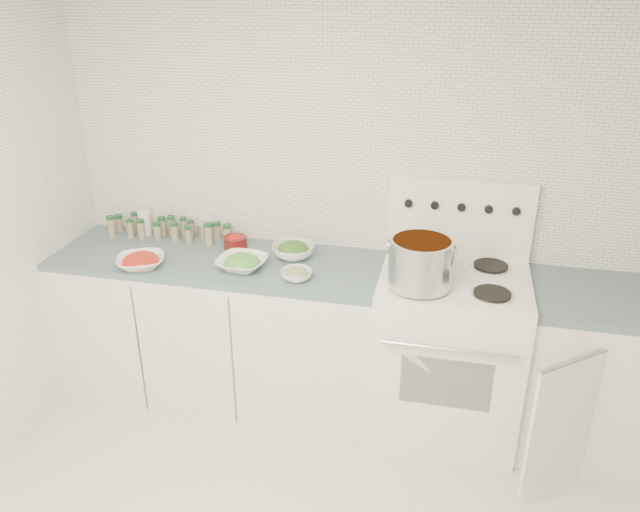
{
  "coord_description": "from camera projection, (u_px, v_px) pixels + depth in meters",
  "views": [
    {
      "loc": [
        0.43,
        -1.77,
        2.35
      ],
      "look_at": [
        -0.22,
        1.14,
        0.99
      ],
      "focal_mm": 35.0,
      "sensor_mm": 36.0,
      "label": 1
    }
  ],
  "objects": [
    {
      "name": "counter_right",
      "position": [
        608.0,
        375.0,
        3.24
      ],
      "size": [
        0.89,
        0.88,
        0.9
      ],
      "color": "white",
      "rests_on": "ground"
    },
    {
      "name": "tin_can",
      "position": [
        203.0,
        231.0,
        3.73
      ],
      "size": [
        0.08,
        0.08,
        0.09
      ],
      "primitive_type": "cylinder",
      "rotation": [
        0.0,
        0.0,
        -0.21
      ],
      "color": "#B4A898",
      "rests_on": "counter_left"
    },
    {
      "name": "stock_pot",
      "position": [
        421.0,
        261.0,
        3.03
      ],
      "size": [
        0.33,
        0.31,
        0.24
      ],
      "rotation": [
        0.0,
        0.0,
        -0.01
      ],
      "color": "silver",
      "rests_on": "stove"
    },
    {
      "name": "bowl_snowpea",
      "position": [
        242.0,
        263.0,
        3.34
      ],
      "size": [
        0.29,
        0.29,
        0.09
      ],
      "color": "white",
      "rests_on": "counter_left"
    },
    {
      "name": "bowl_broccoli",
      "position": [
        293.0,
        250.0,
        3.47
      ],
      "size": [
        0.31,
        0.31,
        0.09
      ],
      "color": "white",
      "rests_on": "counter_left"
    },
    {
      "name": "room_walls",
      "position": [
        310.0,
        246.0,
        1.99
      ],
      "size": [
        3.54,
        3.04,
        2.52
      ],
      "color": "white",
      "rests_on": "ground"
    },
    {
      "name": "salt_canister",
      "position": [
        145.0,
        223.0,
        3.76
      ],
      "size": [
        0.1,
        0.1,
        0.15
      ],
      "primitive_type": "cylinder",
      "rotation": [
        0.0,
        0.0,
        -0.43
      ],
      "color": "white",
      "rests_on": "counter_left"
    },
    {
      "name": "counter_left",
      "position": [
        223.0,
        327.0,
        3.67
      ],
      "size": [
        1.85,
        0.62,
        0.9
      ],
      "color": "white",
      "rests_on": "ground"
    },
    {
      "name": "spice_cluster",
      "position": [
        168.0,
        229.0,
        3.72
      ],
      "size": [
        0.76,
        0.16,
        0.13
      ],
      "color": "gray",
      "rests_on": "counter_left"
    },
    {
      "name": "bowl_zucchini",
      "position": [
        296.0,
        274.0,
        3.23
      ],
      "size": [
        0.18,
        0.18,
        0.07
      ],
      "color": "white",
      "rests_on": "counter_left"
    },
    {
      "name": "bowl_tomato",
      "position": [
        141.0,
        261.0,
        3.36
      ],
      "size": [
        0.33,
        0.33,
        0.08
      ],
      "color": "white",
      "rests_on": "counter_left"
    },
    {
      "name": "stove",
      "position": [
        448.0,
        348.0,
        3.38
      ],
      "size": [
        0.76,
        0.7,
        1.36
      ],
      "color": "white",
      "rests_on": "ground"
    },
    {
      "name": "bowl_pepper",
      "position": [
        235.0,
        241.0,
        3.6
      ],
      "size": [
        0.13,
        0.13,
        0.08
      ],
      "color": "#5C110F",
      "rests_on": "counter_left"
    }
  ]
}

